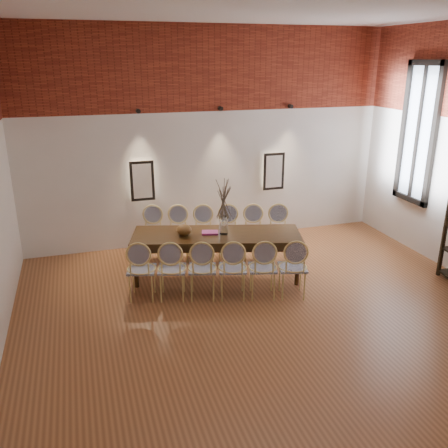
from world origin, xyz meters
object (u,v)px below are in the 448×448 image
object	(u,v)px
chair_far_f	(279,234)
vase	(224,225)
chair_near_b	(172,269)
chair_far_e	(254,234)
chair_near_e	(263,268)
chair_far_c	(203,235)
chair_near_f	(293,267)
chair_near_a	(142,269)
dining_table	(217,255)
book	(210,233)
bowl	(184,230)
chair_far_b	(178,235)
chair_near_d	(233,268)
chair_far_a	(152,235)
chair_near_c	(202,268)
chair_far_d	(229,234)

from	to	relation	value
chair_far_f	vase	size ratio (longest dim) A/B	3.13
chair_near_b	chair_far_e	xyz separation A→B (m)	(1.68, 1.01, 0.00)
chair_near_e	chair_far_f	size ratio (longest dim) A/B	1.00
chair_far_c	chair_far_f	size ratio (longest dim) A/B	1.00
chair_near_f	chair_far_c	world-z (taller)	same
chair_near_a	chair_near_b	world-z (taller)	same
dining_table	chair_near_a	xyz separation A→B (m)	(-1.27, -0.38, 0.09)
chair_near_f	book	size ratio (longest dim) A/B	3.62
bowl	chair_near_a	bearing A→B (deg)	-148.08
bowl	chair_near_f	bearing A→B (deg)	-37.65
chair_far_b	bowl	xyz separation A→B (m)	(-0.05, -0.78, 0.37)
chair_near_d	chair_near_a	bearing A→B (deg)	-180.00
chair_far_a	chair_far_c	bearing A→B (deg)	180.00
chair_near_a	chair_near_f	distance (m)	2.25
chair_near_c	chair_far_b	xyz separation A→B (m)	(-0.05, 1.49, 0.00)
chair_near_e	chair_far_c	xyz separation A→B (m)	(-0.48, 1.62, 0.00)
chair_far_c	chair_far_f	xyz separation A→B (m)	(1.30, -0.36, 0.00)
chair_far_b	bowl	distance (m)	0.86
chair_far_c	chair_near_c	bearing A→B (deg)	90.00
chair_far_b	vase	distance (m)	1.15
bowl	chair_far_b	bearing A→B (deg)	86.05
dining_table	bowl	world-z (taller)	bowl
chair_near_b	chair_far_f	xyz separation A→B (m)	(2.11, 0.89, 0.00)
chair_near_c	chair_near_a	bearing A→B (deg)	-180.00
chair_near_b	chair_far_f	distance (m)	2.29
chair_far_f	bowl	size ratio (longest dim) A/B	3.92
chair_near_a	bowl	size ratio (longest dim) A/B	3.92
chair_near_b	chair_near_c	world-z (taller)	same
chair_near_d	chair_far_c	distance (m)	1.50
chair_near_c	chair_far_b	bearing A→B (deg)	107.48
dining_table	chair_far_c	size ratio (longest dim) A/B	2.87
bowl	book	distance (m)	0.42
chair_near_a	dining_table	bearing A→B (deg)	32.42
chair_near_b	chair_far_e	distance (m)	1.96
chair_near_d	chair_far_f	distance (m)	1.69
chair_far_b	chair_near_b	bearing A→B (deg)	90.00
chair_near_a	chair_far_f	bearing A→B (deg)	32.42
chair_far_a	chair_far_e	world-z (taller)	same
chair_near_c	chair_far_f	distance (m)	1.96
dining_table	chair_near_f	bearing A→B (deg)	-32.42
chair_far_b	chair_far_e	distance (m)	1.35
chair_near_f	chair_far_b	distance (m)	2.29
chair_far_b	chair_far_f	size ratio (longest dim) A/B	1.00
chair_near_e	chair_far_d	distance (m)	1.50
chair_near_b	chair_far_f	bearing A→B (deg)	38.44
vase	book	world-z (taller)	vase
chair_far_b	chair_far_d	xyz separation A→B (m)	(0.87, -0.24, 0.00)
dining_table	chair_near_d	distance (m)	0.75
chair_near_d	chair_far_d	bearing A→B (deg)	90.00
bowl	book	xyz separation A→B (m)	(0.41, -0.05, -0.07)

